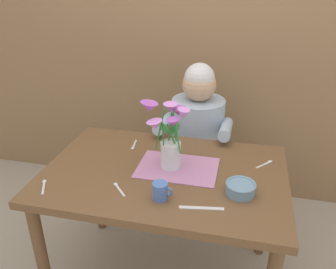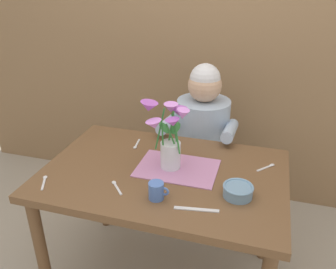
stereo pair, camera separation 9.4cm
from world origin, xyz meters
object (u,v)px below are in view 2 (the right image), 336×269
flower_vase (169,135)px  dinner_knife (196,209)px  ceramic_mug (157,191)px  ceramic_bowl (238,191)px  seated_person (202,148)px

flower_vase → dinner_knife: (0.21, -0.30, -0.18)m
dinner_knife → ceramic_mug: (-0.19, 0.03, 0.04)m
ceramic_bowl → dinner_knife: ceramic_bowl is taller
ceramic_bowl → ceramic_mug: ceramic_mug is taller
seated_person → flower_vase: (-0.06, -0.57, 0.36)m
seated_person → ceramic_mug: 0.87m
dinner_knife → ceramic_mug: ceramic_mug is taller
seated_person → ceramic_bowl: 0.81m
seated_person → ceramic_mug: seated_person is taller
ceramic_mug → seated_person: bearing=87.6°
ceramic_bowl → seated_person: bearing=112.8°
flower_vase → dinner_knife: 0.40m
flower_vase → ceramic_mug: bearing=-84.7°
ceramic_mug → flower_vase: bearing=95.3°
dinner_knife → ceramic_mug: bearing=162.0°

